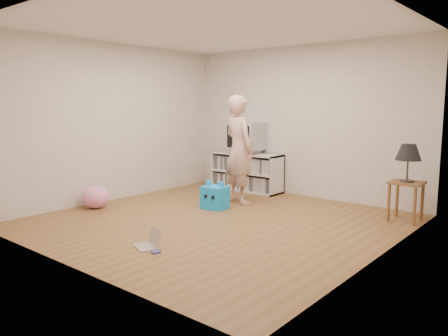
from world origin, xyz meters
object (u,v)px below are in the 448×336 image
object	(u,v)px
table_lamp	(408,153)
plush_blue	(215,197)
dvd_deck	(247,151)
side_table	(406,191)
plush_pink	(96,197)
media_unit	(247,172)
crt_tv	(247,136)
person	(239,150)
laptop	(150,242)

from	to	relation	value
table_lamp	plush_blue	distance (m)	2.84
dvd_deck	table_lamp	xyz separation A→B (m)	(3.01, -0.37, 0.21)
side_table	plush_pink	bearing A→B (deg)	-149.91
media_unit	crt_tv	xyz separation A→B (m)	(0.00, -0.02, 0.67)
plush_blue	plush_pink	world-z (taller)	plush_blue
dvd_deck	person	distance (m)	1.09
laptop	plush_blue	bearing A→B (deg)	131.77
person	crt_tv	bearing A→B (deg)	-40.87
crt_tv	table_lamp	world-z (taller)	crt_tv
person	laptop	distance (m)	2.63
dvd_deck	plush_pink	bearing A→B (deg)	-109.35
crt_tv	plush_pink	world-z (taller)	crt_tv
crt_tv	laptop	xyz separation A→B (m)	(1.16, -3.35, -0.96)
plush_blue	crt_tv	bearing A→B (deg)	102.56
crt_tv	laptop	world-z (taller)	crt_tv
table_lamp	person	world-z (taller)	person
laptop	crt_tv	bearing A→B (deg)	131.65
media_unit	laptop	xyz separation A→B (m)	(1.16, -3.37, -0.29)
crt_tv	side_table	bearing A→B (deg)	-6.95
media_unit	plush_pink	xyz separation A→B (m)	(-0.93, -2.67, -0.17)
side_table	plush_pink	size ratio (longest dim) A/B	1.33
table_lamp	dvd_deck	bearing A→B (deg)	172.99
table_lamp	media_unit	bearing A→B (deg)	172.69
plush_pink	side_table	bearing A→B (deg)	30.09
media_unit	plush_blue	distance (m)	1.61
table_lamp	side_table	bearing A→B (deg)	0.00
laptop	plush_blue	distance (m)	1.97
media_unit	side_table	xyz separation A→B (m)	(3.01, -0.39, 0.07)
person	dvd_deck	bearing A→B (deg)	-40.96
media_unit	plush_blue	world-z (taller)	media_unit
side_table	laptop	size ratio (longest dim) A/B	1.46
crt_tv	laptop	size ratio (longest dim) A/B	1.60
media_unit	dvd_deck	distance (m)	0.39
laptop	plush_pink	world-z (taller)	plush_pink
dvd_deck	table_lamp	distance (m)	3.04
table_lamp	plush_pink	distance (m)	4.62
side_table	person	distance (m)	2.57
crt_tv	side_table	size ratio (longest dim) A/B	1.09
person	plush_blue	xyz separation A→B (m)	(-0.03, -0.56, -0.69)
table_lamp	crt_tv	bearing A→B (deg)	173.05
crt_tv	dvd_deck	bearing A→B (deg)	90.00
media_unit	person	bearing A→B (deg)	-60.09
plush_blue	plush_pink	xyz separation A→B (m)	(-1.44, -1.15, -0.00)
laptop	table_lamp	bearing A→B (deg)	80.82
media_unit	person	xyz separation A→B (m)	(0.55, -0.95, 0.52)
crt_tv	person	world-z (taller)	person
side_table	plush_pink	xyz separation A→B (m)	(-3.94, -2.28, -0.24)
media_unit	laptop	world-z (taller)	media_unit
dvd_deck	plush_pink	xyz separation A→B (m)	(-0.93, -2.65, -0.56)
dvd_deck	plush_blue	size ratio (longest dim) A/B	1.06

